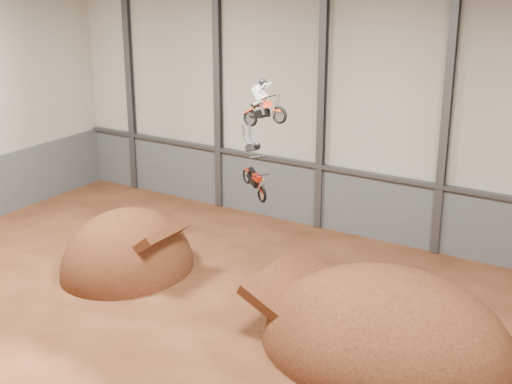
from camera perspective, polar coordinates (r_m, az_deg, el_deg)
floor at (r=26.96m, az=-3.41°, el=-13.96°), size 40.00×40.00×0.00m
back_wall at (r=36.75m, az=10.10°, el=6.52°), size 40.00×0.10×14.00m
lower_band_back at (r=38.08m, az=9.60°, el=-1.25°), size 39.80×0.18×3.50m
steel_rail at (r=37.38m, az=9.66°, el=1.28°), size 39.80×0.35×0.20m
steel_column_0 at (r=45.39m, az=-10.06°, el=8.78°), size 0.40×0.36×13.90m
steel_column_1 at (r=41.29m, az=-3.06°, el=8.09°), size 0.40×0.36×13.90m
steel_column_2 at (r=37.92m, az=5.29°, el=7.10°), size 0.40×0.36×13.90m
steel_column_3 at (r=35.49m, az=14.97°, el=5.76°), size 0.40×0.36×13.90m
takeoff_ramp at (r=35.11m, az=-10.18°, el=-6.12°), size 5.96×6.87×5.96m
landing_ramp at (r=28.80m, az=10.26°, el=-11.96°), size 9.90×8.76×5.71m
fmx_rider_a at (r=27.08m, az=0.82°, el=7.35°), size 2.59×1.16×2.34m
fmx_rider_b at (r=25.02m, az=-0.21°, el=2.33°), size 2.85×2.17×2.68m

